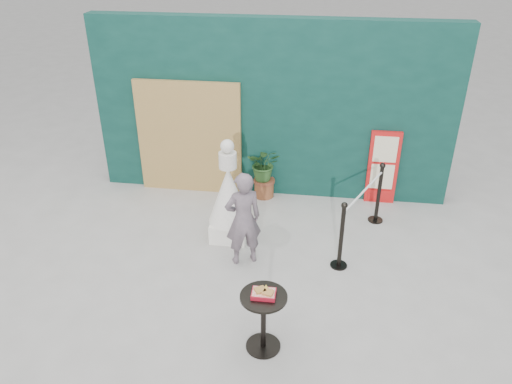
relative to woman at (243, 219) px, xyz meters
The scene contains 10 objects.
ground 1.19m from the woman, 81.48° to the right, with size 60.00×60.00×0.00m, color #ADAAA5.
back_wall 2.34m from the woman, 86.28° to the left, with size 6.00×0.30×3.00m, color #0A2E29.
bamboo_fence 2.37m from the woman, 122.32° to the left, with size 1.80×0.08×2.00m, color tan.
woman is the anchor object (origin of this frame).
menu_board 2.86m from the woman, 44.41° to the left, with size 0.50×0.07×1.30m.
statue 0.66m from the woman, 118.10° to the left, with size 0.63×0.63×1.61m.
cafe_table 1.67m from the woman, 73.14° to the right, with size 0.52×0.52×0.75m.
food_basket 1.66m from the woman, 73.05° to the right, with size 0.26×0.19×0.11m.
planter 1.93m from the woman, 88.42° to the left, with size 0.55×0.48×0.94m.
stanchion_barrier 1.81m from the woman, 23.38° to the left, with size 0.84×1.54×1.03m.
Camera 1 is at (0.83, -4.77, 4.32)m, focal length 35.00 mm.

